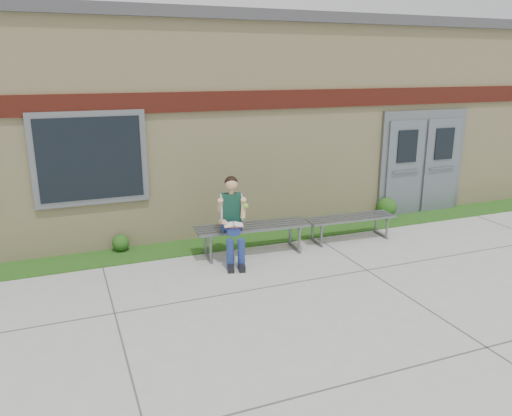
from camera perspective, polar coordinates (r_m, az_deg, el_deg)
name	(u,v)px	position (r m, az deg, el deg)	size (l,w,h in m)	color
ground	(328,293)	(7.51, 8.28, -9.55)	(80.00, 80.00, 0.00)	#9E9E99
grass_strip	(262,238)	(9.67, 0.63, -3.41)	(16.00, 0.80, 0.02)	#254712
school_building	(209,113)	(12.38, -5.40, 10.71)	(16.20, 6.22, 4.20)	beige
bench_left	(252,232)	(8.78, -0.40, -2.73)	(2.04, 0.70, 0.52)	slate
bench_right	(350,222)	(9.67, 10.71, -1.59)	(1.76, 0.56, 0.45)	slate
girl	(233,218)	(8.33, -2.69, -1.11)	(0.53, 0.89, 1.45)	navy
shrub_mid	(121,243)	(9.25, -15.19, -3.85)	(0.30, 0.30, 0.30)	#254712
shrub_east	(386,207)	(11.27, 14.69, 0.07)	(0.43, 0.43, 0.43)	#254712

